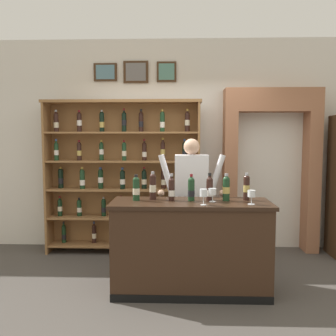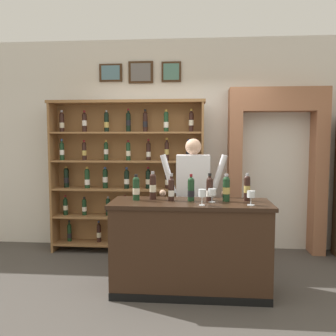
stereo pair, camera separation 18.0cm
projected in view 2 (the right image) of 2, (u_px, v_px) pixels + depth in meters
name	position (u px, v px, depth m)	size (l,w,h in m)	color
ground_plane	(171.00, 292.00, 3.79)	(14.00, 14.00, 0.02)	#47423D
back_wall	(179.00, 145.00, 5.29)	(12.00, 0.19, 3.08)	silver
wine_shelf	(127.00, 172.00, 5.03)	(2.21, 0.32, 2.16)	olive
archway_doorway	(275.00, 160.00, 5.06)	(1.35, 0.45, 2.33)	#9E6647
tasting_counter	(190.00, 247.00, 3.73)	(1.68, 0.60, 0.97)	#382316
shopkeeper	(193.00, 191.00, 4.22)	(0.82, 0.22, 1.63)	#2D3347
tasting_bottle_vin_santo	(136.00, 188.00, 3.77)	(0.07, 0.07, 0.28)	#19381E
tasting_bottle_bianco	(153.00, 186.00, 3.81)	(0.07, 0.07, 0.31)	black
tasting_bottle_riserva	(171.00, 189.00, 3.75)	(0.07, 0.07, 0.29)	black
tasting_bottle_rosso	(191.00, 189.00, 3.72)	(0.07, 0.07, 0.29)	#19381E
tasting_bottle_brunello	(210.00, 189.00, 3.74)	(0.07, 0.07, 0.29)	black
tasting_bottle_prosecco	(226.00, 188.00, 3.70)	(0.08, 0.08, 0.29)	#19381E
tasting_bottle_chianti	(247.00, 187.00, 3.72)	(0.07, 0.07, 0.29)	black
wine_glass_left	(212.00, 192.00, 3.65)	(0.08, 0.08, 0.14)	silver
wine_glass_center	(202.00, 194.00, 3.48)	(0.08, 0.08, 0.16)	silver
wine_glass_right	(251.00, 195.00, 3.48)	(0.08, 0.08, 0.15)	silver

